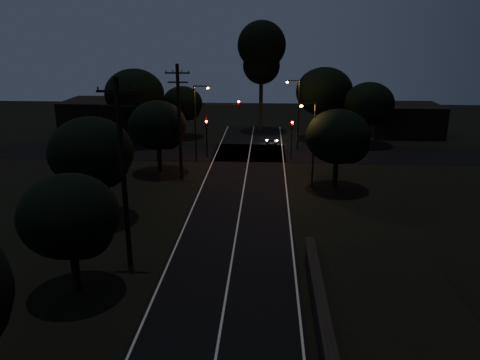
{
  "coord_description": "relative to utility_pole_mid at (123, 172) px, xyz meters",
  "views": [
    {
      "loc": [
        2.03,
        -9.53,
        13.28
      ],
      "look_at": [
        0.0,
        24.0,
        2.5
      ],
      "focal_mm": 35.0,
      "sensor_mm": 36.0,
      "label": 1
    }
  ],
  "objects": [
    {
      "name": "road_surface",
      "position": [
        6.0,
        16.12,
        -5.73
      ],
      "size": [
        60.0,
        70.0,
        0.03
      ],
      "color": "black",
      "rests_on": "ground"
    },
    {
      "name": "tree_far_ne",
      "position": [
        15.25,
        34.86,
        0.07
      ],
      "size": [
        7.1,
        7.1,
        8.98
      ],
      "color": "black",
      "rests_on": "ground"
    },
    {
      "name": "tree_left_d",
      "position": [
        -2.31,
        18.89,
        -1.22
      ],
      "size": [
        5.5,
        5.5,
        6.98
      ],
      "color": "black",
      "rests_on": "ground"
    },
    {
      "name": "tall_pine",
      "position": [
        7.0,
        40.0,
        4.79
      ],
      "size": [
        6.42,
        6.42,
        14.6
      ],
      "color": "black",
      "rests_on": "ground"
    },
    {
      "name": "signal_mast",
      "position": [
        3.09,
        24.99,
        -1.4
      ],
      "size": [
        3.7,
        0.35,
        6.25
      ],
      "color": "black",
      "rests_on": "ground"
    },
    {
      "name": "tree_right_a",
      "position": [
        14.19,
        14.89,
        -1.21
      ],
      "size": [
        5.49,
        5.49,
        6.98
      ],
      "color": "black",
      "rests_on": "ground"
    },
    {
      "name": "tree_far_w",
      "position": [
        -7.75,
        30.86,
        0.11
      ],
      "size": [
        7.05,
        7.05,
        8.99
      ],
      "color": "black",
      "rests_on": "ground"
    },
    {
      "name": "streetlight_b",
      "position": [
        11.31,
        29.0,
        -1.1
      ],
      "size": [
        1.66,
        0.26,
        8.0
      ],
      "color": "black",
      "rests_on": "ground"
    },
    {
      "name": "tree_far_e",
      "position": [
        20.21,
        31.88,
        -0.88
      ],
      "size": [
        5.9,
        5.9,
        7.49
      ],
      "color": "black",
      "rests_on": "ground"
    },
    {
      "name": "tree_far_nw",
      "position": [
        -2.82,
        34.9,
        -1.52
      ],
      "size": [
        5.14,
        5.14,
        6.52
      ],
      "color": "black",
      "rests_on": "ground"
    },
    {
      "name": "building_right",
      "position": [
        26.0,
        38.0,
        -3.74
      ],
      "size": [
        9.0,
        7.0,
        4.0
      ],
      "primitive_type": "cube",
      "color": "black",
      "rests_on": "ground"
    },
    {
      "name": "signal_right",
      "position": [
        10.6,
        24.99,
        -2.9
      ],
      "size": [
        0.28,
        0.35,
        4.1
      ],
      "color": "black",
      "rests_on": "ground"
    },
    {
      "name": "tree_left_b",
      "position": [
        -1.82,
        -3.1,
        -1.56
      ],
      "size": [
        5.07,
        5.07,
        6.44
      ],
      "color": "black",
      "rests_on": "ground"
    },
    {
      "name": "tree_left_c",
      "position": [
        -4.29,
        6.88,
        -0.86
      ],
      "size": [
        5.97,
        5.97,
        7.54
      ],
      "color": "black",
      "rests_on": "ground"
    },
    {
      "name": "utility_pole_mid",
      "position": [
        0.0,
        0.0,
        0.0
      ],
      "size": [
        2.2,
        0.3,
        11.0
      ],
      "color": "black",
      "rests_on": "ground"
    },
    {
      "name": "utility_pole_far",
      "position": [
        0.0,
        17.0,
        -0.25
      ],
      "size": [
        2.2,
        0.3,
        10.5
      ],
      "color": "black",
      "rests_on": "ground"
    },
    {
      "name": "signal_left",
      "position": [
        1.4,
        24.99,
        -2.9
      ],
      "size": [
        0.28,
        0.35,
        4.1
      ],
      "color": "black",
      "rests_on": "ground"
    },
    {
      "name": "car",
      "position": [
        8.45,
        29.56,
        -5.21
      ],
      "size": [
        1.42,
        3.17,
        1.06
      ],
      "primitive_type": "imported",
      "rotation": [
        0.0,
        0.0,
        3.08
      ],
      "color": "black",
      "rests_on": "ground"
    },
    {
      "name": "building_left",
      "position": [
        -14.0,
        37.0,
        -3.54
      ],
      "size": [
        10.0,
        8.0,
        4.4
      ],
      "primitive_type": "cube",
      "color": "black",
      "rests_on": "ground"
    },
    {
      "name": "streetlight_c",
      "position": [
        11.83,
        15.0,
        -1.39
      ],
      "size": [
        1.46,
        0.26,
        7.5
      ],
      "color": "black",
      "rests_on": "ground"
    },
    {
      "name": "streetlight_a",
      "position": [
        0.69,
        23.0,
        -1.1
      ],
      "size": [
        1.66,
        0.26,
        8.0
      ],
      "color": "black",
      "rests_on": "ground"
    }
  ]
}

